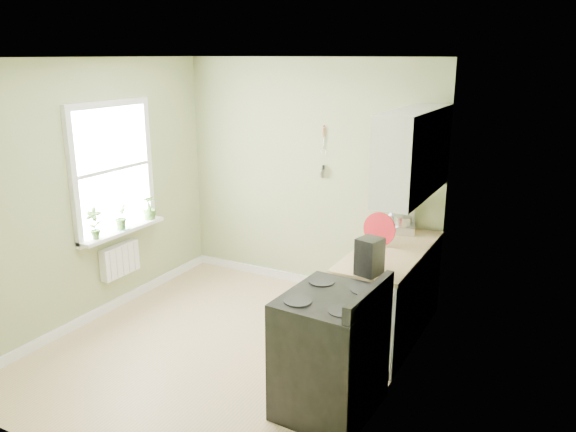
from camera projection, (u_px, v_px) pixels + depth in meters
The scene contains 21 objects.
floor at pixel (225, 349), 5.41m from camera, with size 3.20×3.60×0.02m, color tan.
ceiling at pixel (215, 56), 4.66m from camera, with size 3.20×3.60×0.02m, color white.
wall_back at pixel (309, 176), 6.57m from camera, with size 3.20×0.02×2.70m, color #A1AC75.
wall_left at pixel (91, 193), 5.76m from camera, with size 0.02×3.60×2.70m, color #A1AC75.
wall_right at pixel (393, 240), 4.30m from camera, with size 0.02×3.60×2.70m, color #A1AC75.
base_cabinets at pixel (390, 295), 5.55m from camera, with size 0.60×1.60×0.87m, color white.
countertop at pixel (391, 251), 5.42m from camera, with size 0.64×1.60×0.04m, color #DEBE87.
upper_cabinets at pixel (414, 153), 5.18m from camera, with size 0.35×1.40×0.80m, color white.
window at pixel (112, 169), 5.95m from camera, with size 0.06×1.14×1.44m.
window_sill at pixel (123, 231), 6.10m from camera, with size 0.18×1.14×0.04m, color white.
radiator at pixel (120, 260), 6.16m from camera, with size 0.12×0.50×0.35m, color white.
wall_utensils at pixel (323, 160), 6.39m from camera, with size 0.02×0.14×0.58m.
stove at pixel (330, 353), 4.36m from camera, with size 0.74×0.83×1.10m.
stand_mixer at pixel (405, 214), 5.93m from camera, with size 0.30×0.40×0.44m.
kettle at pixel (391, 219), 6.11m from camera, with size 0.17×0.10×0.17m.
coffee_maker at pixel (369, 257), 4.77m from camera, with size 0.23×0.24×0.32m.
red_tray at pixel (379, 229), 5.49m from camera, with size 0.34×0.34×0.02m, color #A2131D.
jar at pixel (358, 264), 4.93m from camera, with size 0.07×0.07×0.07m.
plant_a at pixel (94, 223), 5.71m from camera, with size 0.18×0.12×0.33m, color #406927.
plant_b at pixel (121, 217), 6.04m from camera, with size 0.16×0.13×0.28m, color #406927.
plant_c at pixel (149, 208), 6.42m from camera, with size 0.15×0.15×0.28m, color #406927.
Camera 1 is at (2.82, -3.98, 2.73)m, focal length 35.00 mm.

